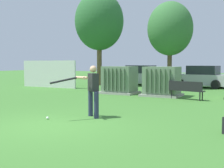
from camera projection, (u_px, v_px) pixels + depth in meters
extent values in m
plane|color=#3D752D|center=(52.00, 126.00, 8.54)|extent=(96.00, 96.00, 0.00)
cube|color=silver|center=(49.00, 74.00, 21.83)|extent=(4.80, 0.12, 2.00)
cube|color=#9E9B93|center=(120.00, 92.00, 17.50)|extent=(2.10, 1.70, 0.12)
cube|color=slate|center=(120.00, 79.00, 17.44)|extent=(1.80, 1.40, 1.50)
cube|color=#5B7056|center=(104.00, 79.00, 17.07)|extent=(0.06, 0.12, 1.27)
cube|color=#5B7056|center=(108.00, 79.00, 16.95)|extent=(0.06, 0.12, 1.27)
cube|color=#5B7056|center=(112.00, 80.00, 16.83)|extent=(0.06, 0.12, 1.27)
cube|color=#5B7056|center=(116.00, 80.00, 16.71)|extent=(0.06, 0.12, 1.27)
cube|color=#5B7056|center=(120.00, 80.00, 16.59)|extent=(0.06, 0.12, 1.27)
cube|color=#5B7056|center=(124.00, 80.00, 16.48)|extent=(0.06, 0.12, 1.27)
cube|color=#9E9B93|center=(162.00, 95.00, 16.16)|extent=(2.10, 1.70, 0.12)
cube|color=slate|center=(162.00, 80.00, 16.10)|extent=(1.80, 1.40, 1.50)
cube|color=#5B7056|center=(146.00, 81.00, 15.72)|extent=(0.06, 0.12, 1.27)
cube|color=#5B7056|center=(151.00, 81.00, 15.61)|extent=(0.06, 0.12, 1.27)
cube|color=#5B7056|center=(155.00, 81.00, 15.49)|extent=(0.06, 0.12, 1.27)
cube|color=#5B7056|center=(160.00, 81.00, 15.37)|extent=(0.06, 0.12, 1.27)
cube|color=#5B7056|center=(164.00, 81.00, 15.25)|extent=(0.06, 0.12, 1.27)
cube|color=#5B7056|center=(169.00, 81.00, 15.13)|extent=(0.06, 0.12, 1.27)
cube|color=black|center=(187.00, 90.00, 14.64)|extent=(1.84, 0.80, 0.05)
cube|color=black|center=(185.00, 86.00, 14.49)|extent=(1.76, 0.45, 0.44)
cylinder|color=black|center=(174.00, 94.00, 15.26)|extent=(0.06, 0.06, 0.42)
cylinder|color=black|center=(202.00, 96.00, 14.27)|extent=(0.06, 0.06, 0.42)
cylinder|color=black|center=(172.00, 94.00, 15.05)|extent=(0.06, 0.06, 0.42)
cylinder|color=black|center=(200.00, 97.00, 14.06)|extent=(0.06, 0.06, 0.42)
cylinder|color=#282D4C|center=(96.00, 105.00, 9.64)|extent=(0.16, 0.16, 0.88)
cylinder|color=#282D4C|center=(91.00, 103.00, 10.06)|extent=(0.16, 0.16, 0.88)
cube|color=#262628|center=(93.00, 82.00, 9.80)|extent=(0.47, 0.43, 0.60)
sphere|color=tan|center=(93.00, 69.00, 9.76)|extent=(0.23, 0.23, 0.23)
cylinder|color=tan|center=(84.00, 78.00, 9.53)|extent=(0.39, 0.49, 0.09)
cylinder|color=tan|center=(82.00, 78.00, 9.69)|extent=(0.55, 0.23, 0.09)
cylinder|color=black|center=(63.00, 81.00, 9.31)|extent=(0.54, 0.73, 0.21)
sphere|color=black|center=(75.00, 78.00, 9.50)|extent=(0.08, 0.08, 0.08)
sphere|color=white|center=(47.00, 118.00, 9.48)|extent=(0.09, 0.09, 0.09)
cylinder|color=brown|center=(99.00, 66.00, 23.89)|extent=(0.39, 0.39, 3.20)
ellipsoid|color=#2D6633|center=(99.00, 21.00, 23.63)|extent=(3.94, 3.94, 4.68)
cylinder|color=brown|center=(169.00, 70.00, 21.34)|extent=(0.33, 0.33, 2.65)
ellipsoid|color=#387038|center=(170.00, 29.00, 21.13)|extent=(3.26, 3.26, 3.87)
cube|color=#B2B2B7|center=(139.00, 78.00, 24.46)|extent=(4.36, 2.14, 0.80)
cube|color=#262B33|center=(141.00, 69.00, 24.33)|extent=(2.25, 1.78, 0.64)
cylinder|color=black|center=(121.00, 81.00, 24.49)|extent=(0.66, 0.29, 0.64)
cylinder|color=black|center=(131.00, 80.00, 25.91)|extent=(0.66, 0.29, 0.64)
cylinder|color=black|center=(149.00, 82.00, 23.05)|extent=(0.66, 0.29, 0.64)
cylinder|color=black|center=(158.00, 81.00, 24.46)|extent=(0.66, 0.29, 0.64)
cube|color=#B2B2B7|center=(201.00, 80.00, 21.80)|extent=(4.38, 2.20, 0.80)
cube|color=#262B33|center=(203.00, 70.00, 21.67)|extent=(2.27, 1.80, 0.64)
cylinder|color=black|center=(180.00, 83.00, 21.86)|extent=(0.66, 0.30, 0.64)
cylinder|color=black|center=(188.00, 82.00, 23.26)|extent=(0.66, 0.30, 0.64)
cylinder|color=black|center=(216.00, 85.00, 20.39)|extent=(0.66, 0.30, 0.64)
cylinder|color=black|center=(222.00, 83.00, 21.78)|extent=(0.66, 0.30, 0.64)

